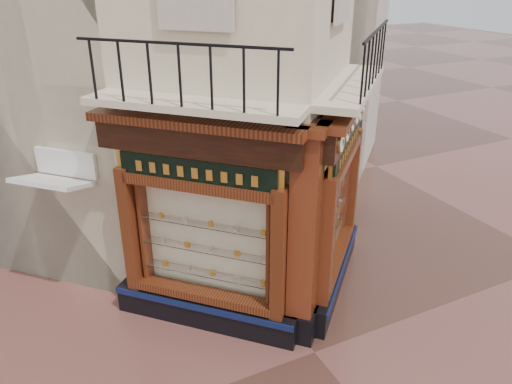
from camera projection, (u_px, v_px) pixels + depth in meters
ground at (314, 352)px, 8.67m from camera, size 80.00×80.00×0.00m
shopfront_left at (202, 231)px, 8.56m from camera, size 2.86×2.86×3.98m
shopfront_right at (338, 200)px, 9.68m from camera, size 2.86×2.86×3.98m
corner_pilaster at (304, 242)px, 8.26m from camera, size 0.85×0.85×3.98m
balcony at (278, 94)px, 8.12m from camera, size 5.94×2.97×1.03m
clock_a at (341, 142)px, 7.75m from camera, size 0.28×0.28×0.35m
clock_b at (346, 132)px, 8.20m from camera, size 0.27×0.27×0.33m
clock_c at (352, 123)px, 8.69m from camera, size 0.26×0.26×0.32m
clock_d at (356, 116)px, 9.12m from camera, size 0.29×0.29×0.36m
clock_e at (359, 110)px, 9.45m from camera, size 0.31×0.31×0.39m
clock_f at (363, 103)px, 9.91m from camera, size 0.31×0.31×0.39m
awning at (74, 301)px, 9.98m from camera, size 1.45×1.45×0.27m
signboard_left at (196, 172)px, 8.02m from camera, size 2.13×2.13×0.57m
signboard_right at (346, 145)px, 9.19m from camera, size 2.08×2.08×0.56m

